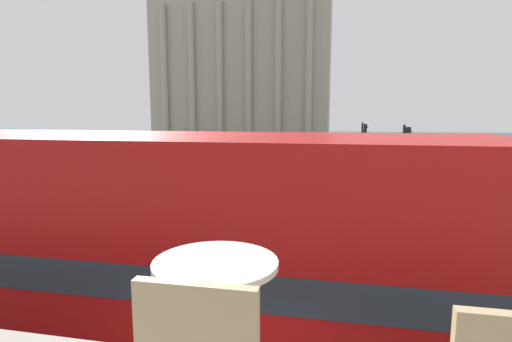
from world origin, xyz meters
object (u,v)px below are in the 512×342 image
object	(u,v)px
pedestrian_blue	(225,214)
pedestrian_olive	(212,172)
traffic_light_mid	(405,154)
traffic_light_far	(363,143)
car_navy	(443,165)
pedestrian_red	(355,163)
double_decker_bus	(124,250)
pedestrian_black	(175,211)
traffic_light_near	(353,181)
cafe_dining_table	(216,299)
plaza_building_left	(245,65)

from	to	relation	value
pedestrian_blue	pedestrian_olive	xyz separation A→B (m)	(-3.52, 9.54, -0.03)
traffic_light_mid	traffic_light_far	xyz separation A→B (m)	(-1.47, 7.16, -0.03)
car_navy	pedestrian_red	world-z (taller)	pedestrian_red
double_decker_bus	pedestrian_blue	world-z (taller)	double_decker_bus
pedestrian_red	pedestrian_black	xyz separation A→B (m)	(-6.89, -15.21, -0.09)
double_decker_bus	car_navy	distance (m)	27.77
double_decker_bus	traffic_light_near	distance (m)	8.89
double_decker_bus	traffic_light_mid	distance (m)	15.54
cafe_dining_table	pedestrian_olive	xyz separation A→B (m)	(-6.71, 20.72, -2.59)
cafe_dining_table	plaza_building_left	world-z (taller)	plaza_building_left
pedestrian_blue	cafe_dining_table	bearing A→B (deg)	24.18
double_decker_bus	pedestrian_olive	distance (m)	17.56
pedestrian_olive	traffic_light_far	bearing A→B (deg)	-174.67
traffic_light_near	cafe_dining_table	bearing A→B (deg)	-95.36
car_navy	pedestrian_blue	world-z (taller)	pedestrian_blue
pedestrian_black	pedestrian_olive	world-z (taller)	pedestrian_olive
traffic_light_far	pedestrian_red	size ratio (longest dim) A/B	2.18
pedestrian_black	traffic_light_near	bearing A→B (deg)	178.07
traffic_light_near	car_navy	xyz separation A→B (m)	(7.05, 17.48, -1.50)
traffic_light_far	pedestrian_blue	distance (m)	14.96
pedestrian_blue	pedestrian_red	bearing A→B (deg)	170.31
cafe_dining_table	traffic_light_near	world-z (taller)	cafe_dining_table
cafe_dining_table	plaza_building_left	size ratio (longest dim) A/B	0.03
plaza_building_left	car_navy	xyz separation A→B (m)	(21.71, -29.53, -10.99)
car_navy	pedestrian_olive	size ratio (longest dim) A/B	2.54
double_decker_bus	cafe_dining_table	xyz separation A→B (m)	(2.66, -3.69, 1.22)
cafe_dining_table	pedestrian_red	xyz separation A→B (m)	(1.79, 26.59, -2.51)
traffic_light_mid	traffic_light_near	bearing A→B (deg)	-112.59
traffic_light_mid	car_navy	world-z (taller)	traffic_light_mid
traffic_light_mid	pedestrian_red	size ratio (longest dim) A/B	2.21
traffic_light_near	traffic_light_far	size ratio (longest dim) A/B	0.87
pedestrian_red	pedestrian_blue	distance (m)	16.19
plaza_building_left	pedestrian_blue	size ratio (longest dim) A/B	15.40
double_decker_bus	cafe_dining_table	size ratio (longest dim) A/B	15.04
cafe_dining_table	traffic_light_mid	size ratio (longest dim) A/B	0.19
cafe_dining_table	traffic_light_far	bearing A→B (deg)	85.01
traffic_light_near	pedestrian_blue	world-z (taller)	traffic_light_near
traffic_light_far	pedestrian_black	distance (m)	15.58
cafe_dining_table	pedestrian_olive	distance (m)	21.94
traffic_light_far	cafe_dining_table	bearing A→B (deg)	-94.99
traffic_light_near	pedestrian_red	size ratio (longest dim) A/B	1.89
traffic_light_near	traffic_light_mid	bearing A→B (deg)	67.41
pedestrian_red	car_navy	bearing A→B (deg)	11.62
pedestrian_black	plaza_building_left	bearing A→B (deg)	-85.23
traffic_light_near	pedestrian_blue	size ratio (longest dim) A/B	1.98
pedestrian_red	plaza_building_left	bearing A→B (deg)	104.60
pedestrian_black	pedestrian_red	bearing A→B (deg)	-119.73
cafe_dining_table	pedestrian_black	bearing A→B (deg)	114.16
double_decker_bus	pedestrian_black	xyz separation A→B (m)	(-2.45, 7.69, -1.38)
traffic_light_near	pedestrian_olive	size ratio (longest dim) A/B	2.02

